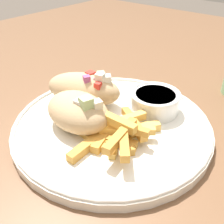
{
  "coord_description": "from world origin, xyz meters",
  "views": [
    {
      "loc": [
        0.18,
        -0.32,
        0.99
      ],
      "look_at": [
        -0.03,
        -0.06,
        0.77
      ],
      "focal_mm": 42.0,
      "sensor_mm": 36.0,
      "label": 1
    }
  ],
  "objects": [
    {
      "name": "table",
      "position": [
        0.0,
        0.0,
        0.68
      ],
      "size": [
        1.58,
        1.58,
        0.73
      ],
      "color": "brown",
      "rests_on": "ground_plane"
    },
    {
      "name": "fries_pile",
      "position": [
        0.0,
        -0.09,
        0.76
      ],
      "size": [
        0.11,
        0.14,
        0.04
      ],
      "color": "gold",
      "rests_on": "plate"
    },
    {
      "name": "pita_sandwich_near",
      "position": [
        -0.07,
        -0.09,
        0.78
      ],
      "size": [
        0.11,
        0.08,
        0.06
      ],
      "rotation": [
        0.0,
        0.0,
        -0.07
      ],
      "color": "tan",
      "rests_on": "plate"
    },
    {
      "name": "pita_sandwich_far",
      "position": [
        -0.11,
        -0.04,
        0.78
      ],
      "size": [
        0.14,
        0.11,
        0.06
      ],
      "rotation": [
        0.0,
        0.0,
        0.38
      ],
      "color": "tan",
      "rests_on": "plate"
    },
    {
      "name": "sauce_ramekin",
      "position": [
        0.0,
        0.02,
        0.77
      ],
      "size": [
        0.08,
        0.08,
        0.03
      ],
      "color": "white",
      "rests_on": "plate"
    },
    {
      "name": "plate",
      "position": [
        -0.03,
        -0.06,
        0.74
      ],
      "size": [
        0.31,
        0.31,
        0.02
      ],
      "color": "white",
      "rests_on": "table"
    }
  ]
}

